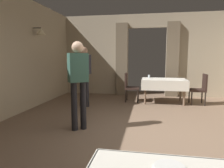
{
  "coord_description": "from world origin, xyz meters",
  "views": [
    {
      "loc": [
        0.07,
        -3.54,
        1.41
      ],
      "look_at": [
        -0.63,
        0.39,
        0.89
      ],
      "focal_mm": 32.48,
      "sensor_mm": 36.0,
      "label": 1
    }
  ],
  "objects_px": {
    "plate_mid_a": "(182,80)",
    "person_waiter_by_doorway": "(78,78)",
    "plate_near_b": "(170,167)",
    "dining_table_mid": "(164,82)",
    "chair_mid_right": "(200,88)",
    "chair_mid_left": "(130,86)",
    "glass_mid_b": "(149,76)",
    "person_diner_standing_aside": "(84,71)"
  },
  "relations": [
    {
      "from": "plate_mid_a",
      "to": "person_waiter_by_doorway",
      "type": "height_order",
      "value": "person_waiter_by_doorway"
    },
    {
      "from": "plate_near_b",
      "to": "plate_mid_a",
      "type": "distance_m",
      "value": 5.17
    },
    {
      "from": "plate_near_b",
      "to": "person_waiter_by_doorway",
      "type": "relative_size",
      "value": 0.11
    },
    {
      "from": "dining_table_mid",
      "to": "plate_near_b",
      "type": "height_order",
      "value": "plate_near_b"
    },
    {
      "from": "dining_table_mid",
      "to": "plate_near_b",
      "type": "distance_m",
      "value": 5.32
    },
    {
      "from": "chair_mid_right",
      "to": "plate_mid_a",
      "type": "height_order",
      "value": "chair_mid_right"
    },
    {
      "from": "dining_table_mid",
      "to": "plate_mid_a",
      "type": "height_order",
      "value": "plate_mid_a"
    },
    {
      "from": "chair_mid_left",
      "to": "glass_mid_b",
      "type": "xyz_separation_m",
      "value": [
        0.61,
        0.23,
        0.29
      ]
    },
    {
      "from": "plate_near_b",
      "to": "glass_mid_b",
      "type": "relative_size",
      "value": 1.79
    },
    {
      "from": "glass_mid_b",
      "to": "person_diner_standing_aside",
      "type": "height_order",
      "value": "person_diner_standing_aside"
    },
    {
      "from": "chair_mid_left",
      "to": "person_waiter_by_doorway",
      "type": "height_order",
      "value": "person_waiter_by_doorway"
    },
    {
      "from": "person_waiter_by_doorway",
      "to": "dining_table_mid",
      "type": "bearing_deg",
      "value": 57.13
    },
    {
      "from": "chair_mid_right",
      "to": "person_diner_standing_aside",
      "type": "relative_size",
      "value": 0.54
    },
    {
      "from": "dining_table_mid",
      "to": "chair_mid_left",
      "type": "xyz_separation_m",
      "value": [
        -1.07,
        -0.01,
        -0.13
      ]
    },
    {
      "from": "plate_mid_a",
      "to": "glass_mid_b",
      "type": "height_order",
      "value": "glass_mid_b"
    },
    {
      "from": "dining_table_mid",
      "to": "plate_near_b",
      "type": "relative_size",
      "value": 7.21
    },
    {
      "from": "person_waiter_by_doorway",
      "to": "person_diner_standing_aside",
      "type": "height_order",
      "value": "same"
    },
    {
      "from": "chair_mid_right",
      "to": "glass_mid_b",
      "type": "xyz_separation_m",
      "value": [
        -1.53,
        0.29,
        0.29
      ]
    },
    {
      "from": "dining_table_mid",
      "to": "person_waiter_by_doorway",
      "type": "height_order",
      "value": "person_waiter_by_doorway"
    },
    {
      "from": "dining_table_mid",
      "to": "chair_mid_right",
      "type": "relative_size",
      "value": 1.48
    },
    {
      "from": "chair_mid_right",
      "to": "glass_mid_b",
      "type": "bearing_deg",
      "value": 169.2
    },
    {
      "from": "chair_mid_left",
      "to": "person_diner_standing_aside",
      "type": "bearing_deg",
      "value": -143.57
    },
    {
      "from": "plate_mid_a",
      "to": "person_waiter_by_doorway",
      "type": "bearing_deg",
      "value": -131.83
    },
    {
      "from": "plate_near_b",
      "to": "person_waiter_by_doorway",
      "type": "xyz_separation_m",
      "value": [
        -1.46,
        2.5,
        0.27
      ]
    },
    {
      "from": "chair_mid_right",
      "to": "person_waiter_by_doorway",
      "type": "distance_m",
      "value": 4.01
    },
    {
      "from": "dining_table_mid",
      "to": "person_diner_standing_aside",
      "type": "bearing_deg",
      "value": -158.24
    },
    {
      "from": "dining_table_mid",
      "to": "chair_mid_left",
      "type": "bearing_deg",
      "value": -179.49
    },
    {
      "from": "chair_mid_right",
      "to": "person_diner_standing_aside",
      "type": "distance_m",
      "value": 3.52
    },
    {
      "from": "chair_mid_left",
      "to": "person_diner_standing_aside",
      "type": "distance_m",
      "value": 1.62
    },
    {
      "from": "chair_mid_left",
      "to": "plate_mid_a",
      "type": "relative_size",
      "value": 3.88
    },
    {
      "from": "plate_near_b",
      "to": "person_diner_standing_aside",
      "type": "distance_m",
      "value": 4.81
    },
    {
      "from": "dining_table_mid",
      "to": "glass_mid_b",
      "type": "bearing_deg",
      "value": 154.49
    },
    {
      "from": "dining_table_mid",
      "to": "person_waiter_by_doorway",
      "type": "xyz_separation_m",
      "value": [
        -1.81,
        -2.81,
        0.37
      ]
    },
    {
      "from": "chair_mid_right",
      "to": "chair_mid_left",
      "type": "height_order",
      "value": "same"
    },
    {
      "from": "plate_near_b",
      "to": "glass_mid_b",
      "type": "xyz_separation_m",
      "value": [
        -0.11,
        5.53,
        0.05
      ]
    },
    {
      "from": "dining_table_mid",
      "to": "person_diner_standing_aside",
      "type": "relative_size",
      "value": 0.8
    },
    {
      "from": "dining_table_mid",
      "to": "chair_mid_right",
      "type": "xyz_separation_m",
      "value": [
        1.07,
        -0.07,
        -0.13
      ]
    },
    {
      "from": "chair_mid_right",
      "to": "person_waiter_by_doorway",
      "type": "height_order",
      "value": "person_waiter_by_doorway"
    },
    {
      "from": "chair_mid_right",
      "to": "dining_table_mid",
      "type": "bearing_deg",
      "value": 176.13
    },
    {
      "from": "chair_mid_right",
      "to": "person_diner_standing_aside",
      "type": "height_order",
      "value": "person_diner_standing_aside"
    },
    {
      "from": "chair_mid_right",
      "to": "plate_mid_a",
      "type": "bearing_deg",
      "value": -166.09
    },
    {
      "from": "glass_mid_b",
      "to": "person_waiter_by_doorway",
      "type": "height_order",
      "value": "person_waiter_by_doorway"
    }
  ]
}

